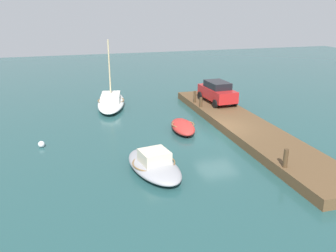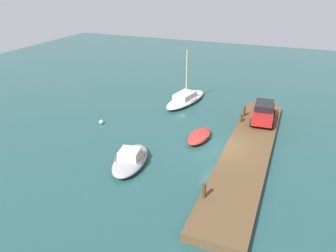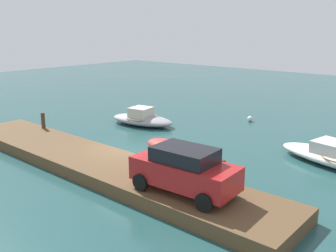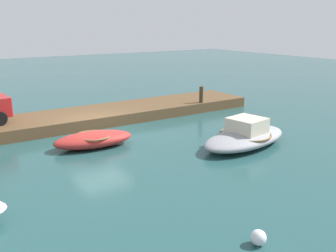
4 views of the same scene
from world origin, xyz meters
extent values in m
plane|color=#234C4C|center=(0.00, 0.00, 0.00)|extent=(84.00, 84.00, 0.00)
cube|color=brown|center=(0.00, -1.95, 0.28)|extent=(19.37, 3.22, 0.55)
ellipsoid|color=#939399|center=(-4.16, 5.36, 0.33)|extent=(4.86, 2.83, 0.66)
torus|color=olive|center=(-4.16, 5.36, 0.51)|extent=(2.50, 2.50, 0.07)
cube|color=beige|center=(-4.25, 5.34, 0.85)|extent=(1.52, 1.54, 0.65)
ellipsoid|color=#B72D28|center=(1.19, 2.03, 0.32)|extent=(3.41, 1.79, 0.65)
torus|color=olive|center=(1.19, 2.03, 0.50)|extent=(1.67, 1.67, 0.07)
cylinder|color=#47331E|center=(-6.52, -0.59, 1.02)|extent=(0.23, 0.23, 0.93)
cylinder|color=black|center=(4.09, -1.52, 0.87)|extent=(0.65, 0.26, 0.64)
sphere|color=silver|center=(0.88, 10.94, 0.19)|extent=(0.38, 0.38, 0.38)
camera|label=1|loc=(-20.06, 9.24, 8.03)|focal=38.25mm
camera|label=2|loc=(-21.21, -4.36, 12.00)|focal=34.92mm
camera|label=3|loc=(13.44, -12.36, 6.36)|focal=40.79mm
camera|label=4|loc=(7.01, 16.41, 5.01)|focal=41.26mm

